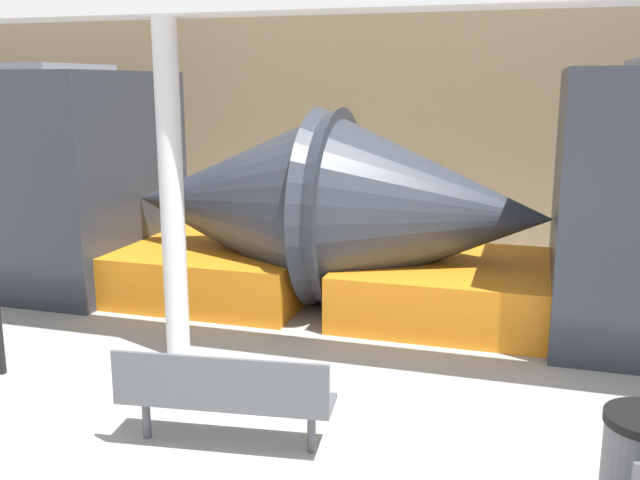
# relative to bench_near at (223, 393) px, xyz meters

# --- Properties ---
(station_wall) EXTENTS (56.00, 0.20, 5.00)m
(station_wall) POSITION_rel_bench_near_xyz_m (0.65, 8.36, 2.00)
(station_wall) COLOR #9E8460
(station_wall) RESTS_ON ground_plane
(bench_near) EXTENTS (1.81, 0.66, 0.85)m
(bench_near) POSITION_rel_bench_near_xyz_m (0.00, 0.00, 0.00)
(bench_near) COLOR #4C4F54
(bench_near) RESTS_ON ground_plane
(support_column_near) EXTENTS (0.26, 0.26, 3.59)m
(support_column_near) POSITION_rel_bench_near_xyz_m (-1.37, 1.80, 1.30)
(support_column_near) COLOR silver
(support_column_near) RESTS_ON ground_plane
(canopy_beam) EXTENTS (28.00, 0.60, 0.28)m
(canopy_beam) POSITION_rel_bench_near_xyz_m (-1.37, 1.80, 3.23)
(canopy_beam) COLOR silver
(canopy_beam) RESTS_ON support_column_near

